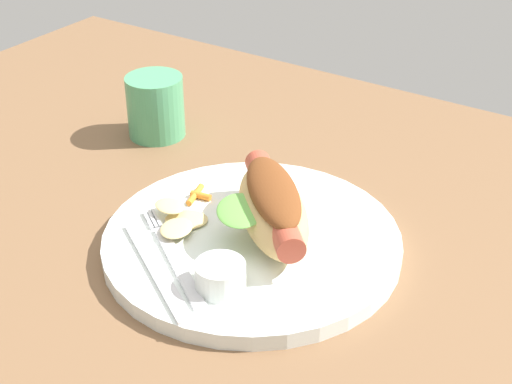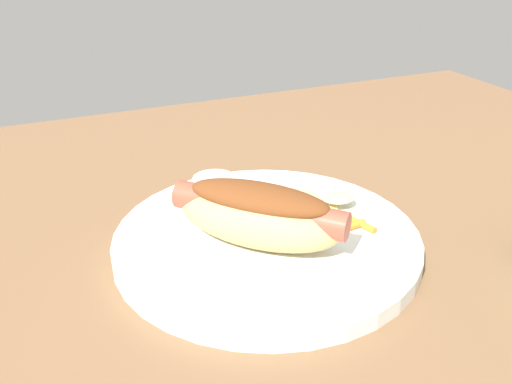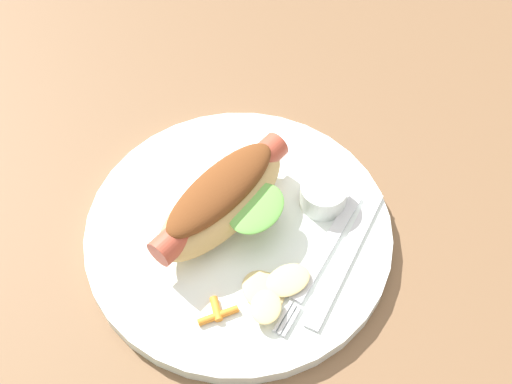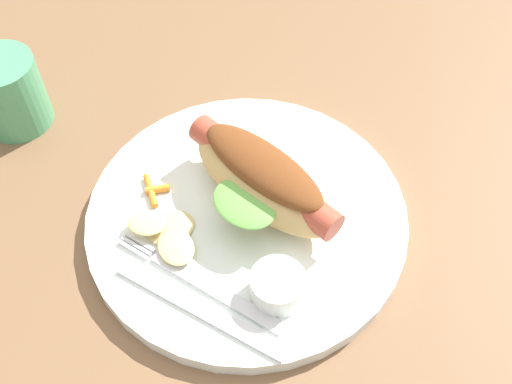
{
  "view_description": "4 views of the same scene",
  "coord_description": "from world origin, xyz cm",
  "px_view_note": "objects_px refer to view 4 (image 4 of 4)",
  "views": [
    {
      "loc": [
        36.21,
        -48.61,
        43.38
      ],
      "look_at": [
        2.68,
        2.38,
        6.11
      ],
      "focal_mm": 53.19,
      "sensor_mm": 36.0,
      "label": 1
    },
    {
      "loc": [
        21.58,
        42.56,
        28.57
      ],
      "look_at": [
        3.09,
        0.08,
        5.29
      ],
      "focal_mm": 38.74,
      "sensor_mm": 36.0,
      "label": 2
    },
    {
      "loc": [
        -32.33,
        3.42,
        58.42
      ],
      "look_at": [
        4.3,
        -0.16,
        5.18
      ],
      "focal_mm": 49.74,
      "sensor_mm": 36.0,
      "label": 3
    },
    {
      "loc": [
        2.31,
        -29.92,
        46.57
      ],
      "look_at": [
        3.52,
        1.94,
        4.17
      ],
      "focal_mm": 42.75,
      "sensor_mm": 36.0,
      "label": 4
    }
  ],
  "objects_px": {
    "carrot_garnish": "(154,190)",
    "knife": "(200,309)",
    "fork": "(200,284)",
    "plate": "(247,217)",
    "drinking_cup": "(9,93)",
    "sauce_ramekin": "(277,286)",
    "chips_pile": "(167,232)",
    "hot_dog": "(262,178)"
  },
  "relations": [
    {
      "from": "carrot_garnish",
      "to": "plate",
      "type": "bearing_deg",
      "value": -16.65
    },
    {
      "from": "plate",
      "to": "chips_pile",
      "type": "height_order",
      "value": "chips_pile"
    },
    {
      "from": "sauce_ramekin",
      "to": "knife",
      "type": "bearing_deg",
      "value": -169.41
    },
    {
      "from": "chips_pile",
      "to": "drinking_cup",
      "type": "height_order",
      "value": "drinking_cup"
    },
    {
      "from": "plate",
      "to": "fork",
      "type": "relative_size",
      "value": 2.1
    },
    {
      "from": "sauce_ramekin",
      "to": "chips_pile",
      "type": "distance_m",
      "value": 0.11
    },
    {
      "from": "hot_dog",
      "to": "knife",
      "type": "relative_size",
      "value": 0.98
    },
    {
      "from": "sauce_ramekin",
      "to": "knife",
      "type": "xyz_separation_m",
      "value": [
        -0.06,
        -0.01,
        -0.01
      ]
    },
    {
      "from": "carrot_garnish",
      "to": "sauce_ramekin",
      "type": "bearing_deg",
      "value": -45.32
    },
    {
      "from": "fork",
      "to": "sauce_ramekin",
      "type": "bearing_deg",
      "value": -154.23
    },
    {
      "from": "plate",
      "to": "sauce_ramekin",
      "type": "xyz_separation_m",
      "value": [
        0.02,
        -0.08,
        0.02
      ]
    },
    {
      "from": "carrot_garnish",
      "to": "fork",
      "type": "bearing_deg",
      "value": -65.77
    },
    {
      "from": "plate",
      "to": "knife",
      "type": "bearing_deg",
      "value": -113.17
    },
    {
      "from": "fork",
      "to": "knife",
      "type": "xyz_separation_m",
      "value": [
        0.0,
        -0.02,
        -0.0
      ]
    },
    {
      "from": "hot_dog",
      "to": "drinking_cup",
      "type": "distance_m",
      "value": 0.28
    },
    {
      "from": "sauce_ramekin",
      "to": "drinking_cup",
      "type": "distance_m",
      "value": 0.34
    },
    {
      "from": "fork",
      "to": "drinking_cup",
      "type": "distance_m",
      "value": 0.29
    },
    {
      "from": "chips_pile",
      "to": "carrot_garnish",
      "type": "bearing_deg",
      "value": 106.79
    },
    {
      "from": "sauce_ramekin",
      "to": "chips_pile",
      "type": "xyz_separation_m",
      "value": [
        -0.09,
        0.06,
        -0.01
      ]
    },
    {
      "from": "chips_pile",
      "to": "drinking_cup",
      "type": "xyz_separation_m",
      "value": [
        -0.16,
        0.16,
        0.02
      ]
    },
    {
      "from": "fork",
      "to": "carrot_garnish",
      "type": "height_order",
      "value": "carrot_garnish"
    },
    {
      "from": "carrot_garnish",
      "to": "knife",
      "type": "bearing_deg",
      "value": -69.79
    },
    {
      "from": "sauce_ramekin",
      "to": "drinking_cup",
      "type": "height_order",
      "value": "drinking_cup"
    },
    {
      "from": "sauce_ramekin",
      "to": "knife",
      "type": "distance_m",
      "value": 0.07
    },
    {
      "from": "hot_dog",
      "to": "fork",
      "type": "bearing_deg",
      "value": 103.77
    },
    {
      "from": "plate",
      "to": "drinking_cup",
      "type": "height_order",
      "value": "drinking_cup"
    },
    {
      "from": "knife",
      "to": "drinking_cup",
      "type": "bearing_deg",
      "value": -18.17
    },
    {
      "from": "sauce_ramekin",
      "to": "carrot_garnish",
      "type": "xyz_separation_m",
      "value": [
        -0.11,
        0.11,
        -0.01
      ]
    },
    {
      "from": "sauce_ramekin",
      "to": "fork",
      "type": "height_order",
      "value": "sauce_ramekin"
    },
    {
      "from": "fork",
      "to": "chips_pile",
      "type": "relative_size",
      "value": 1.91
    },
    {
      "from": "carrot_garnish",
      "to": "drinking_cup",
      "type": "relative_size",
      "value": 0.48
    },
    {
      "from": "hot_dog",
      "to": "chips_pile",
      "type": "relative_size",
      "value": 2.11
    },
    {
      "from": "knife",
      "to": "carrot_garnish",
      "type": "relative_size",
      "value": 4.24
    },
    {
      "from": "fork",
      "to": "carrot_garnish",
      "type": "distance_m",
      "value": 0.11
    },
    {
      "from": "hot_dog",
      "to": "knife",
      "type": "height_order",
      "value": "hot_dog"
    },
    {
      "from": "sauce_ramekin",
      "to": "drinking_cup",
      "type": "xyz_separation_m",
      "value": [
        -0.26,
        0.22,
        0.01
      ]
    },
    {
      "from": "chips_pile",
      "to": "knife",
      "type": "bearing_deg",
      "value": -67.52
    },
    {
      "from": "chips_pile",
      "to": "drinking_cup",
      "type": "distance_m",
      "value": 0.23
    },
    {
      "from": "drinking_cup",
      "to": "hot_dog",
      "type": "bearing_deg",
      "value": -26.73
    },
    {
      "from": "plate",
      "to": "drinking_cup",
      "type": "distance_m",
      "value": 0.27
    },
    {
      "from": "knife",
      "to": "drinking_cup",
      "type": "height_order",
      "value": "drinking_cup"
    },
    {
      "from": "sauce_ramekin",
      "to": "knife",
      "type": "relative_size",
      "value": 0.29
    }
  ]
}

